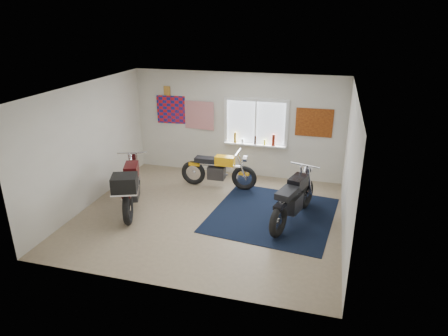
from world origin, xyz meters
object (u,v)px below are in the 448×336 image
(maroon_tourer, at_px, (130,186))
(yellow_triumph, at_px, (218,171))
(black_chrome_bike, at_px, (293,200))
(navy_rug, at_px, (272,214))

(maroon_tourer, bearing_deg, yellow_triumph, -60.65)
(black_chrome_bike, bearing_deg, navy_rug, 87.42)
(navy_rug, distance_m, maroon_tourer, 3.12)
(black_chrome_bike, bearing_deg, yellow_triumph, 73.44)
(black_chrome_bike, distance_m, maroon_tourer, 3.47)
(navy_rug, height_order, yellow_triumph, yellow_triumph)
(yellow_triumph, distance_m, black_chrome_bike, 2.36)
(navy_rug, height_order, black_chrome_bike, black_chrome_bike)
(yellow_triumph, bearing_deg, black_chrome_bike, -33.37)
(yellow_triumph, relative_size, black_chrome_bike, 0.93)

